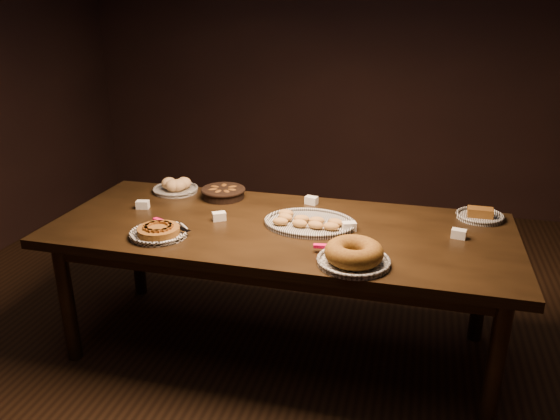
% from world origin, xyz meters
% --- Properties ---
extents(ground, '(5.00, 5.00, 0.00)m').
position_xyz_m(ground, '(0.00, 0.00, 0.00)').
color(ground, black).
rests_on(ground, ground).
extents(buffet_table, '(2.40, 1.00, 0.75)m').
position_xyz_m(buffet_table, '(0.00, 0.00, 0.68)').
color(buffet_table, black).
rests_on(buffet_table, ground).
extents(apple_tart_plate, '(0.31, 0.29, 0.06)m').
position_xyz_m(apple_tart_plate, '(-0.56, -0.28, 0.77)').
color(apple_tart_plate, white).
rests_on(apple_tart_plate, buffet_table).
extents(madeleine_platter, '(0.48, 0.39, 0.05)m').
position_xyz_m(madeleine_platter, '(0.14, 0.04, 0.77)').
color(madeleine_platter, black).
rests_on(madeleine_platter, buffet_table).
extents(bundt_cake_plate, '(0.37, 0.33, 0.10)m').
position_xyz_m(bundt_cake_plate, '(0.43, -0.35, 0.79)').
color(bundt_cake_plate, black).
rests_on(bundt_cake_plate, buffet_table).
extents(croissant_basket, '(0.31, 0.31, 0.07)m').
position_xyz_m(croissant_basket, '(-0.44, 0.34, 0.79)').
color(croissant_basket, black).
rests_on(croissant_basket, buffet_table).
extents(bread_roll_plate, '(0.28, 0.28, 0.09)m').
position_xyz_m(bread_roll_plate, '(-0.77, 0.38, 0.78)').
color(bread_roll_plate, white).
rests_on(bread_roll_plate, buffet_table).
extents(loaf_plate, '(0.25, 0.25, 0.06)m').
position_xyz_m(loaf_plate, '(1.02, 0.38, 0.77)').
color(loaf_plate, black).
rests_on(loaf_plate, buffet_table).
extents(tent_cards, '(1.80, 0.44, 0.04)m').
position_xyz_m(tent_cards, '(0.04, 0.11, 0.77)').
color(tent_cards, white).
rests_on(tent_cards, buffet_table).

